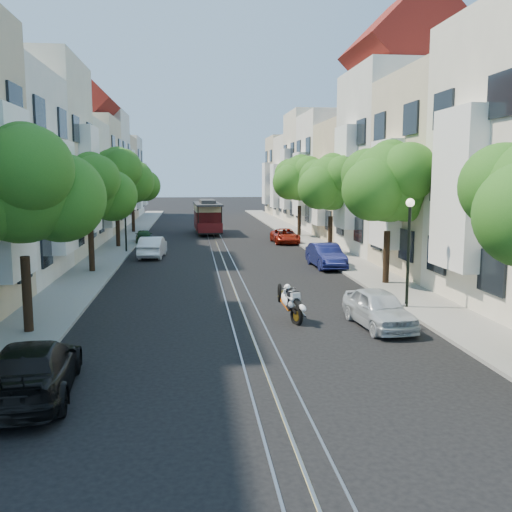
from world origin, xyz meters
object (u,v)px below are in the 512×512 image
object	(u,v)px
tree_w_a	(23,188)
parked_car_w_mid	(153,247)
tree_w_c	(117,177)
parked_car_e_near	(379,308)
tree_e_d	(300,179)
tree_w_b	(90,190)
parked_car_e_mid	(326,256)
parked_car_w_near	(33,369)
cable_car	(207,215)
tree_e_c	(332,184)
lamp_east	(409,236)
tree_e_b	(390,184)
parked_car_e_far	(285,236)
tree_w_d	(133,182)
sportbike_rider	(290,301)
parked_car_w_far	(144,236)
lamp_west	(125,211)

from	to	relation	value
tree_w_a	parked_car_w_mid	size ratio (longest dim) A/B	1.65
tree_w_c	parked_car_e_near	bearing A→B (deg)	-63.67
tree_e_d	tree_w_b	distance (m)	22.28
parked_car_e_mid	parked_car_w_near	distance (m)	21.16
cable_car	parked_car_w_near	size ratio (longest dim) A/B	1.59
tree_e_c	lamp_east	xyz separation A→B (m)	(-0.96, -15.98, -1.75)
parked_car_e_near	tree_e_b	bearing A→B (deg)	63.73
tree_e_d	parked_car_w_near	xyz separation A→B (m)	(-12.86, -34.48, -4.20)
tree_e_d	parked_car_e_near	distance (m)	29.76
tree_w_a	parked_car_w_near	xyz separation A→B (m)	(1.54, -5.48, -4.07)
tree_e_d	tree_w_b	world-z (taller)	tree_e_d
tree_e_b	parked_car_w_mid	xyz separation A→B (m)	(-11.66, 10.74, -4.07)
tree_w_c	cable_car	distance (m)	12.27
parked_car_e_far	tree_w_d	bearing A→B (deg)	141.42
tree_w_d	parked_car_e_mid	distance (m)	25.32
tree_w_c	parked_car_e_mid	distance (m)	17.10
tree_e_c	parked_car_w_mid	bearing A→B (deg)	-178.73
tree_w_d	parked_car_w_near	world-z (taller)	tree_w_d
tree_w_b	tree_w_c	size ratio (longest dim) A/B	0.88
tree_e_c	tree_e_d	world-z (taller)	tree_e_d
tree_w_d	parked_car_e_far	world-z (taller)	tree_w_d
cable_car	parked_car_w_mid	world-z (taller)	cable_car
parked_car_e_near	parked_car_e_mid	bearing A→B (deg)	79.72
lamp_east	parked_car_e_near	world-z (taller)	lamp_east
tree_w_c	sportbike_rider	size ratio (longest dim) A/B	3.94
parked_car_w_far	tree_w_d	bearing A→B (deg)	-84.75
tree_e_d	parked_car_e_near	xyz separation A→B (m)	(-2.86, -29.32, -4.22)
parked_car_e_near	parked_car_e_mid	distance (m)	12.85
parked_car_e_near	parked_car_w_far	distance (m)	28.00
tree_e_b	sportbike_rider	world-z (taller)	tree_e_b
lamp_east	lamp_west	size ratio (longest dim) A/B	1.00
parked_car_w_mid	parked_car_w_near	bearing A→B (deg)	91.00
parked_car_e_near	tree_w_c	bearing A→B (deg)	111.41
cable_car	parked_car_e_mid	world-z (taller)	cable_car
tree_e_c	tree_w_d	bearing A→B (deg)	131.99
tree_e_d	tree_w_a	size ratio (longest dim) A/B	1.02
parked_car_w_far	tree_e_b	bearing A→B (deg)	118.89
sportbike_rider	parked_car_e_near	size ratio (longest dim) A/B	0.47
tree_w_b	lamp_west	distance (m)	8.22
cable_car	tree_w_d	bearing A→B (deg)	166.82
sportbike_rider	parked_car_e_near	bearing A→B (deg)	-42.18
tree_e_d	parked_car_w_far	xyz separation A→B (m)	(-12.86, -3.16, -4.33)
lamp_west	parked_car_w_mid	bearing A→B (deg)	-50.25
tree_w_b	tree_w_d	world-z (taller)	tree_w_d
parked_car_w_far	parked_car_e_far	bearing A→B (deg)	167.54
sportbike_rider	parked_car_w_near	world-z (taller)	parked_car_w_near
tree_e_d	parked_car_w_mid	bearing A→B (deg)	-136.00
tree_w_a	lamp_west	distance (m)	20.13
parked_car_w_mid	sportbike_rider	bearing A→B (deg)	113.16
tree_w_d	parked_car_e_mid	size ratio (longest dim) A/B	1.59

